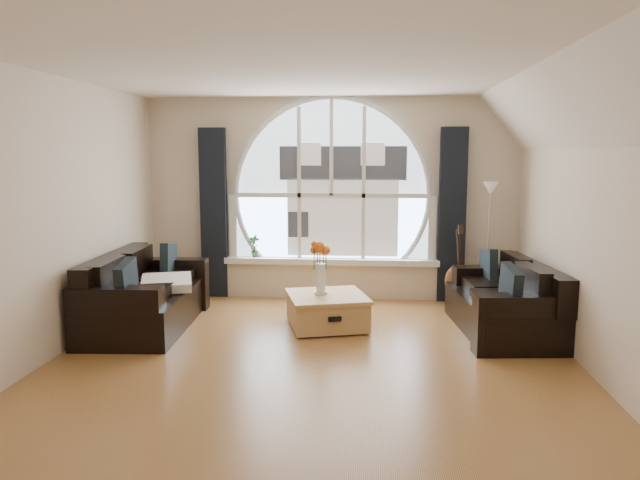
{
  "coord_description": "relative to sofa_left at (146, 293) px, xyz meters",
  "views": [
    {
      "loc": [
        0.53,
        -5.32,
        1.95
      ],
      "look_at": [
        0.0,
        0.9,
        1.05
      ],
      "focal_mm": 33.55,
      "sensor_mm": 36.0,
      "label": 1
    }
  ],
  "objects": [
    {
      "name": "ground",
      "position": [
        1.99,
        -1.08,
        -0.4
      ],
      "size": [
        5.0,
        5.5,
        0.01
      ],
      "primitive_type": "cube",
      "color": "brown",
      "rests_on": "ground"
    },
    {
      "name": "window_frame",
      "position": [
        1.99,
        1.61,
        1.23
      ],
      "size": [
        2.76,
        0.08,
        2.15
      ],
      "primitive_type": "cube",
      "color": "white",
      "rests_on": "wall_back"
    },
    {
      "name": "potted_plant",
      "position": [
        0.93,
        1.57,
        0.3
      ],
      "size": [
        0.19,
        0.15,
        0.3
      ],
      "primitive_type": "imported",
      "rotation": [
        0.0,
        0.0,
        -0.32
      ],
      "color": "#1E6023",
      "rests_on": "window_sill"
    },
    {
      "name": "ceiling",
      "position": [
        1.99,
        -1.08,
        2.3
      ],
      "size": [
        5.0,
        5.5,
        0.01
      ],
      "primitive_type": "cube",
      "color": "silver",
      "rests_on": "ground"
    },
    {
      "name": "wall_left",
      "position": [
        -0.51,
        -1.08,
        0.95
      ],
      "size": [
        0.01,
        5.5,
        2.7
      ],
      "primitive_type": "cube",
      "color": "beige",
      "rests_on": "ground"
    },
    {
      "name": "throw_blanket",
      "position": [
        0.21,
        0.08,
        0.1
      ],
      "size": [
        0.69,
        0.69,
        0.1
      ],
      "primitive_type": "cube",
      "rotation": [
        0.0,
        0.0,
        0.31
      ],
      "color": "silver",
      "rests_on": "sofa_left"
    },
    {
      "name": "wall_front",
      "position": [
        1.99,
        -3.83,
        0.95
      ],
      "size": [
        5.0,
        0.01,
        2.7
      ],
      "primitive_type": "cube",
      "color": "beige",
      "rests_on": "ground"
    },
    {
      "name": "curtain_left",
      "position": [
        0.39,
        1.55,
        0.75
      ],
      "size": [
        0.35,
        0.12,
        2.3
      ],
      "primitive_type": "cube",
      "color": "black",
      "rests_on": "ground"
    },
    {
      "name": "guitar",
      "position": [
        3.66,
        1.38,
        0.13
      ],
      "size": [
        0.42,
        0.34,
        1.06
      ],
      "primitive_type": "cube",
      "rotation": [
        0.0,
        0.0,
        0.32
      ],
      "color": "brown",
      "rests_on": "ground"
    },
    {
      "name": "vase_flowers",
      "position": [
        1.96,
        0.21,
        0.37
      ],
      "size": [
        0.24,
        0.24,
        0.7
      ],
      "primitive_type": "cube",
      "color": "white",
      "rests_on": "coffee_chest"
    },
    {
      "name": "attic_slope",
      "position": [
        4.19,
        -1.08,
        1.95
      ],
      "size": [
        0.92,
        5.5,
        0.72
      ],
      "primitive_type": "cube",
      "color": "silver",
      "rests_on": "ground"
    },
    {
      "name": "floor_lamp",
      "position": [
        4.04,
        1.39,
        0.4
      ],
      "size": [
        0.24,
        0.24,
        1.6
      ],
      "primitive_type": "cube",
      "color": "#B2B2B2",
      "rests_on": "ground"
    },
    {
      "name": "wall_back",
      "position": [
        1.99,
        1.67,
        0.95
      ],
      "size": [
        5.0,
        0.01,
        2.7
      ],
      "primitive_type": "cube",
      "color": "beige",
      "rests_on": "ground"
    },
    {
      "name": "arched_window",
      "position": [
        1.99,
        1.64,
        1.23
      ],
      "size": [
        2.6,
        0.06,
        2.15
      ],
      "primitive_type": "cube",
      "color": "silver",
      "rests_on": "wall_back"
    },
    {
      "name": "wall_right",
      "position": [
        4.49,
        -1.08,
        0.95
      ],
      "size": [
        0.01,
        5.5,
        2.7
      ],
      "primitive_type": "cube",
      "color": "beige",
      "rests_on": "ground"
    },
    {
      "name": "neighbor_house",
      "position": [
        2.14,
        1.63,
        1.1
      ],
      "size": [
        1.7,
        0.02,
        1.5
      ],
      "primitive_type": "cube",
      "color": "silver",
      "rests_on": "wall_back"
    },
    {
      "name": "sofa_left",
      "position": [
        0.0,
        0.0,
        0.0
      ],
      "size": [
        1.05,
        1.93,
        0.83
      ],
      "primitive_type": "cube",
      "rotation": [
        0.0,
        0.0,
        0.06
      ],
      "color": "black",
      "rests_on": "ground"
    },
    {
      "name": "coffee_chest",
      "position": [
        2.04,
        0.17,
        -0.19
      ],
      "size": [
        1.05,
        1.05,
        0.42
      ],
      "primitive_type": "cube",
      "rotation": [
        0.0,
        0.0,
        0.28
      ],
      "color": "#AB814E",
      "rests_on": "ground"
    },
    {
      "name": "window_sill",
      "position": [
        1.99,
        1.57,
        0.11
      ],
      "size": [
        2.9,
        0.22,
        0.08
      ],
      "primitive_type": "cube",
      "color": "white",
      "rests_on": "wall_back"
    },
    {
      "name": "curtain_right",
      "position": [
        3.59,
        1.55,
        0.75
      ],
      "size": [
        0.35,
        0.12,
        2.3
      ],
      "primitive_type": "cube",
      "color": "black",
      "rests_on": "ground"
    },
    {
      "name": "sofa_right",
      "position": [
        3.97,
        0.14,
        0.0
      ],
      "size": [
        1.04,
        1.81,
        0.77
      ],
      "primitive_type": "cube",
      "rotation": [
        0.0,
        0.0,
        0.1
      ],
      "color": "black",
      "rests_on": "ground"
    }
  ]
}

